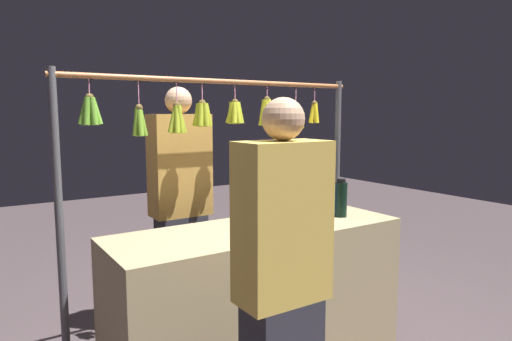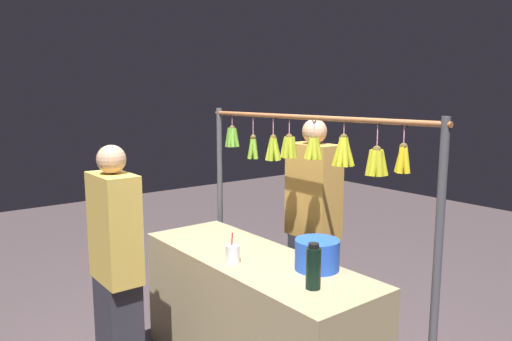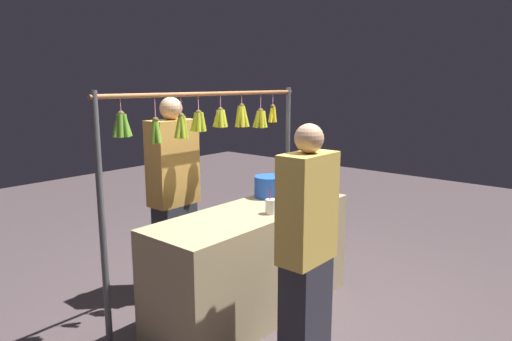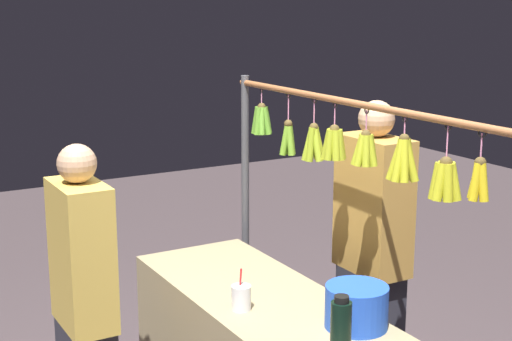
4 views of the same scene
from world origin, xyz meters
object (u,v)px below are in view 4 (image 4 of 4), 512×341
water_bottle (341,328)px  blue_bucket (357,307)px  drink_cup (241,298)px  vendor_person (371,264)px  customer_person (85,318)px

water_bottle → blue_bucket: water_bottle is taller
blue_bucket → drink_cup: size_ratio=1.42×
drink_cup → vendor_person: 0.88m
drink_cup → blue_bucket: bearing=-140.5°
water_bottle → blue_bucket: bearing=-48.9°
drink_cup → customer_person: 0.70m
blue_bucket → vendor_person: size_ratio=0.16×
vendor_person → customer_person: bearing=82.2°
blue_bucket → customer_person: 1.19m
blue_bucket → vendor_person: vendor_person is taller
water_bottle → blue_bucket: (0.19, -0.22, -0.03)m
water_bottle → drink_cup: (0.58, 0.11, -0.06)m
blue_bucket → drink_cup: 0.51m
water_bottle → drink_cup: bearing=10.3°
blue_bucket → vendor_person: (0.58, -0.54, -0.09)m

